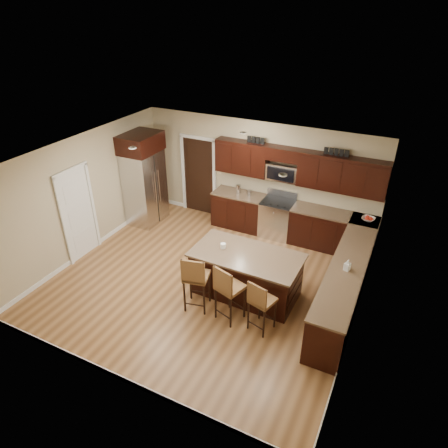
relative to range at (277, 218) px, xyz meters
The scene contains 23 objects.
floor 2.59m from the range, 105.51° to the right, with size 6.00×6.00×0.00m, color olive.
ceiling 3.38m from the range, 105.51° to the right, with size 6.00×6.00×0.00m, color silver.
wall_back 1.15m from the range, 156.28° to the left, with size 6.00×6.00×0.00m, color tan.
wall_left 4.51m from the range, 146.33° to the right, with size 5.50×5.50×0.00m, color tan.
wall_right 3.49m from the range, 46.57° to the right, with size 5.50×5.50×0.00m, color tan.
base_cabinets 1.58m from the range, 39.46° to the right, with size 4.02×3.96×0.92m.
upper_cabinets 1.42m from the range, 20.23° to the left, with size 4.00×0.33×0.80m.
range is the anchor object (origin of this frame).
microwave 1.16m from the range, 90.00° to the left, with size 0.76×0.31×0.40m, color silver.
doorway 2.41m from the range, behind, with size 0.85×0.03×2.06m, color black.
pantry_door 4.61m from the range, 143.07° to the right, with size 0.03×0.80×2.04m, color white.
letter_decor 1.84m from the range, 31.31° to the left, with size 2.20×0.03×0.15m, color black, non-canonical shape.
island 2.40m from the range, 84.88° to the right, with size 2.12×1.13×0.92m.
stool_left 3.28m from the range, 97.54° to the right, with size 0.53×0.53×1.18m.
stool_mid 3.26m from the range, 86.10° to the right, with size 0.54×0.54×1.16m.
stool_right 3.35m from the range, 75.39° to the right, with size 0.48×0.48×1.05m.
refrigerator 3.47m from the range, 166.44° to the right, with size 0.79×1.01×2.35m.
floor_mat 1.25m from the range, 84.84° to the right, with size 0.98×0.66×0.01m, color brown.
fruit_bowl 2.13m from the range, ahead, with size 0.28×0.28×0.07m, color silver.
soap_bottle 2.94m from the range, 45.59° to the right, with size 0.10×0.10×0.22m, color #B2B2B2.
canister_tall 1.19m from the range, behind, with size 0.12×0.12×0.22m, color silver.
canister_short 0.91m from the range, behind, with size 0.11×0.11×0.15m, color silver.
island_jar 2.46m from the range, 96.80° to the right, with size 0.10×0.10×0.10m, color white.
Camera 1 is at (3.29, -5.78, 5.18)m, focal length 32.00 mm.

